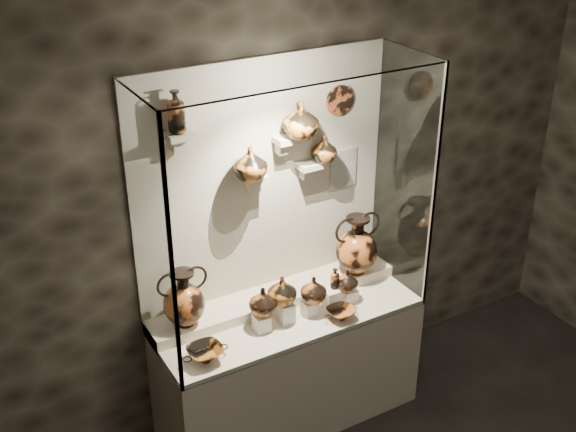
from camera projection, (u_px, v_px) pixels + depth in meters
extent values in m
cube|color=black|center=(263.00, 185.00, 4.42)|extent=(5.00, 0.02, 3.20)
cube|color=#C1B39B|center=(289.00, 369.00, 4.72)|extent=(1.70, 0.60, 0.80)
cube|color=beige|center=(289.00, 317.00, 4.53)|extent=(1.68, 0.58, 0.03)
cube|color=beige|center=(275.00, 299.00, 4.65)|extent=(1.70, 0.25, 0.10)
cube|color=#C1B39B|center=(263.00, 185.00, 4.41)|extent=(1.70, 0.03, 1.60)
cube|color=white|center=(316.00, 225.00, 3.94)|extent=(1.70, 0.01, 1.60)
cube|color=white|center=(150.00, 240.00, 3.79)|extent=(0.01, 0.60, 1.60)
cube|color=white|center=(405.00, 175.00, 4.55)|extent=(0.01, 0.60, 1.60)
cube|color=white|center=(289.00, 70.00, 3.81)|extent=(1.70, 0.60, 0.01)
cube|color=gray|center=(172.00, 265.00, 3.57)|extent=(0.02, 0.02, 1.60)
cube|color=gray|center=(434.00, 192.00, 4.32)|extent=(0.02, 0.02, 1.60)
cube|color=silver|center=(261.00, 323.00, 4.36)|extent=(0.09, 0.09, 0.10)
cube|color=silver|center=(286.00, 312.00, 4.43)|extent=(0.09, 0.09, 0.13)
cube|color=silver|center=(309.00, 307.00, 4.52)|extent=(0.09, 0.09, 0.09)
cube|color=silver|center=(331.00, 298.00, 4.58)|extent=(0.09, 0.09, 0.12)
cube|color=silver|center=(349.00, 295.00, 4.65)|extent=(0.09, 0.09, 0.08)
cube|color=#C1B39B|center=(179.00, 136.00, 3.91)|extent=(0.14, 0.12, 0.04)
cube|color=#C1B39B|center=(254.00, 178.00, 4.27)|extent=(0.14, 0.12, 0.04)
cube|color=#C1B39B|center=(283.00, 140.00, 4.26)|extent=(0.10, 0.12, 0.04)
cube|color=#C1B39B|center=(308.00, 165.00, 4.44)|extent=(0.14, 0.12, 0.04)
imported|color=#AF5621|center=(263.00, 301.00, 4.32)|extent=(0.21, 0.21, 0.18)
imported|color=#9A551B|center=(282.00, 290.00, 4.36)|extent=(0.20, 0.20, 0.19)
imported|color=#AF5621|center=(313.00, 290.00, 4.46)|extent=(0.18, 0.18, 0.17)
imported|color=#AF5621|center=(347.00, 280.00, 4.59)|extent=(0.19, 0.19, 0.15)
imported|color=#9A551B|center=(250.00, 163.00, 4.15)|extent=(0.25, 0.25, 0.21)
imported|color=#9A551B|center=(301.00, 120.00, 4.20)|extent=(0.24, 0.24, 0.22)
imported|color=#9A551B|center=(324.00, 149.00, 4.40)|extent=(0.21, 0.21, 0.17)
cylinder|color=#A44720|center=(340.00, 100.00, 4.42)|extent=(0.19, 0.02, 0.19)
cube|color=beige|center=(343.00, 169.00, 4.66)|extent=(0.20, 0.01, 0.27)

